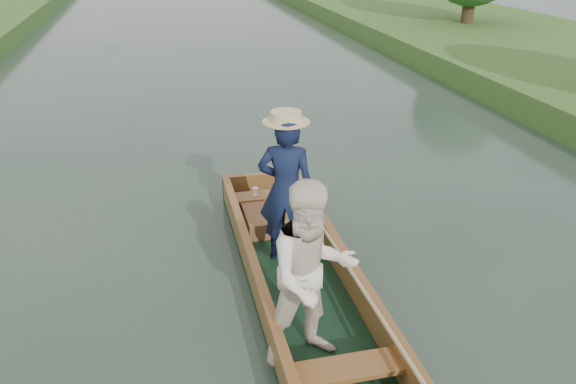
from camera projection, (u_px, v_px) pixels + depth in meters
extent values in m
plane|color=#283D30|center=(300.00, 291.00, 6.29)|extent=(120.00, 120.00, 0.00)
cylinder|color=#47331E|center=(469.00, 5.00, 20.12)|extent=(0.44, 0.44, 2.41)
cube|color=black|center=(300.00, 288.00, 6.28)|extent=(1.10, 5.00, 0.08)
cube|color=brown|center=(255.00, 279.00, 6.09)|extent=(0.08, 5.00, 0.32)
cube|color=brown|center=(344.00, 267.00, 6.30)|extent=(0.08, 5.00, 0.32)
cube|color=brown|center=(260.00, 184.00, 8.36)|extent=(1.10, 0.08, 0.32)
cube|color=brown|center=(254.00, 264.00, 6.01)|extent=(0.10, 5.00, 0.04)
cube|color=brown|center=(345.00, 253.00, 6.22)|extent=(0.10, 5.00, 0.04)
cube|color=brown|center=(267.00, 196.00, 7.84)|extent=(0.94, 0.30, 0.05)
cube|color=brown|center=(347.00, 368.00, 4.75)|extent=(0.94, 0.30, 0.05)
imported|color=#121A39|center=(286.00, 190.00, 6.41)|extent=(0.76, 0.63, 1.78)
cylinder|color=beige|center=(286.00, 119.00, 6.05)|extent=(0.52, 0.52, 0.12)
imported|color=white|center=(312.00, 275.00, 4.86)|extent=(0.93, 0.77, 1.76)
cube|color=#A03933|center=(275.00, 215.00, 7.55)|extent=(0.85, 0.90, 0.22)
sphere|color=tan|center=(295.00, 203.00, 7.42)|extent=(0.18, 0.18, 0.18)
sphere|color=tan|center=(295.00, 194.00, 7.36)|extent=(0.13, 0.13, 0.13)
sphere|color=tan|center=(292.00, 190.00, 7.32)|extent=(0.05, 0.05, 0.05)
sphere|color=tan|center=(299.00, 189.00, 7.34)|extent=(0.05, 0.05, 0.05)
sphere|color=tan|center=(296.00, 196.00, 7.32)|extent=(0.05, 0.05, 0.05)
sphere|color=tan|center=(290.00, 202.00, 7.38)|extent=(0.06, 0.06, 0.06)
sphere|color=tan|center=(301.00, 201.00, 7.41)|extent=(0.06, 0.06, 0.06)
sphere|color=tan|center=(292.00, 209.00, 7.42)|extent=(0.07, 0.07, 0.07)
sphere|color=tan|center=(299.00, 208.00, 7.44)|extent=(0.07, 0.07, 0.07)
cylinder|color=silver|center=(255.00, 195.00, 7.79)|extent=(0.07, 0.07, 0.01)
cylinder|color=silver|center=(255.00, 192.00, 7.78)|extent=(0.01, 0.01, 0.08)
ellipsoid|color=silver|center=(255.00, 189.00, 7.75)|extent=(0.09, 0.09, 0.05)
cylinder|color=tan|center=(347.00, 265.00, 5.93)|extent=(0.04, 4.32, 0.19)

